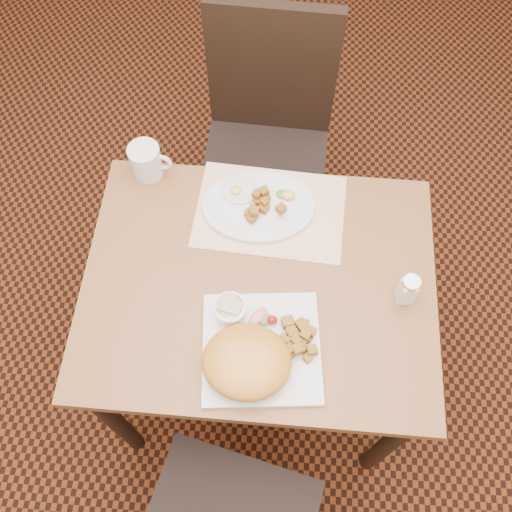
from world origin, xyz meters
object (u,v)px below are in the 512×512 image
object	(u,v)px
salt_shaker	(408,290)
coffee_mug	(147,161)
table	(259,299)
plate_square	(261,348)
chair_far	(267,135)
plate_oval	(259,207)

from	to	relation	value
salt_shaker	coffee_mug	bearing A→B (deg)	154.66
salt_shaker	table	bearing A→B (deg)	177.76
salt_shaker	plate_square	bearing A→B (deg)	-154.48
plate_square	coffee_mug	distance (m)	0.61
table	salt_shaker	world-z (taller)	salt_shaker
chair_far	plate_square	bearing A→B (deg)	95.39
table	plate_oval	distance (m)	0.25
plate_oval	salt_shaker	xyz separation A→B (m)	(0.38, -0.23, 0.04)
plate_oval	coffee_mug	distance (m)	0.33
table	plate_oval	bearing A→B (deg)	94.86
chair_far	plate_oval	size ratio (longest dim) A/B	3.19
table	salt_shaker	xyz separation A→B (m)	(0.36, -0.01, 0.16)
plate_square	salt_shaker	bearing A→B (deg)	25.52
chair_far	salt_shaker	world-z (taller)	chair_far
plate_square	plate_oval	xyz separation A→B (m)	(-0.04, 0.40, 0.00)
table	coffee_mug	size ratio (longest dim) A/B	7.60
chair_far	plate_square	world-z (taller)	chair_far
plate_oval	coffee_mug	size ratio (longest dim) A/B	2.57
plate_oval	plate_square	bearing A→B (deg)	-84.37
plate_oval	coffee_mug	bearing A→B (deg)	162.88
table	coffee_mug	xyz separation A→B (m)	(-0.34, 0.32, 0.16)
table	salt_shaker	distance (m)	0.40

